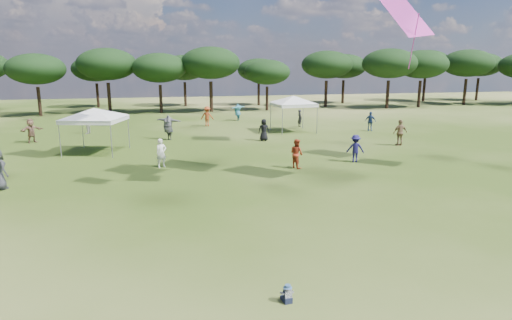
{
  "coord_description": "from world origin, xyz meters",
  "views": [
    {
      "loc": [
        -3.49,
        -6.65,
        5.4
      ],
      "look_at": [
        -0.45,
        6.0,
        2.52
      ],
      "focal_mm": 30.0,
      "sensor_mm": 36.0,
      "label": 1
    }
  ],
  "objects": [
    {
      "name": "tree_line",
      "position": [
        2.39,
        47.41,
        5.42
      ],
      "size": [
        108.78,
        17.63,
        7.77
      ],
      "color": "black",
      "rests_on": "ground"
    },
    {
      "name": "tent_right",
      "position": [
        7.77,
        26.99,
        2.85
      ],
      "size": [
        6.36,
        6.36,
        3.28
      ],
      "rotation": [
        0.0,
        0.0,
        0.05
      ],
      "color": "gray",
      "rests_on": "ground"
    },
    {
      "name": "festival_crowd",
      "position": [
        -1.13,
        24.71,
        0.86
      ],
      "size": [
        29.89,
        22.98,
        1.85
      ],
      "color": "#275275",
      "rests_on": "ground"
    },
    {
      "name": "toddler",
      "position": [
        -0.67,
        1.95,
        0.2
      ],
      "size": [
        0.31,
        0.34,
        0.44
      ],
      "rotation": [
        0.0,
        0.0,
        0.1
      ],
      "color": "#161C32",
      "rests_on": "ground"
    },
    {
      "name": "tent_left",
      "position": [
        -7.07,
        21.51,
        2.7
      ],
      "size": [
        6.4,
        6.4,
        3.12
      ],
      "rotation": [
        0.0,
        0.0,
        -0.28
      ],
      "color": "gray",
      "rests_on": "ground"
    }
  ]
}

